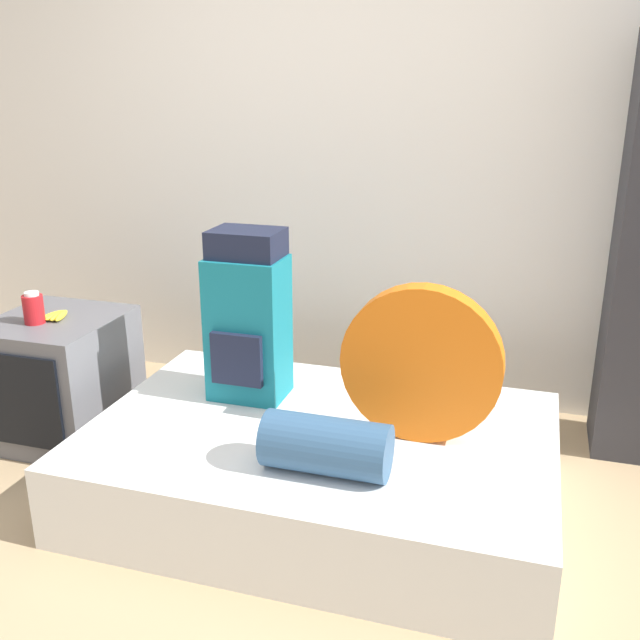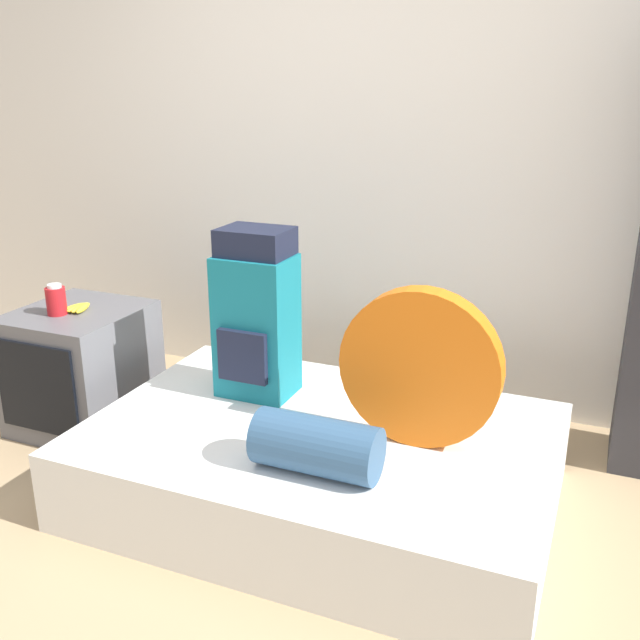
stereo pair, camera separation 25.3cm
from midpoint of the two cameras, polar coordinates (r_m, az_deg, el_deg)
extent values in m
plane|color=tan|center=(2.65, -7.25, -19.69)|extent=(16.00, 16.00, 0.00)
cube|color=white|center=(3.72, 5.85, 13.40)|extent=(8.00, 0.05, 2.60)
cube|color=white|center=(2.93, 2.55, -11.52)|extent=(1.81, 1.23, 0.33)
cube|color=#14707F|center=(3.04, -2.73, -0.52)|extent=(0.32, 0.24, 0.61)
cube|color=#191E33|center=(2.95, -2.74, 6.24)|extent=(0.29, 0.22, 0.11)
cube|color=#191E33|center=(2.96, -3.82, -3.00)|extent=(0.22, 0.03, 0.22)
cylinder|color=orange|center=(2.66, 10.73, -3.82)|extent=(0.61, 0.10, 0.61)
cylinder|color=#33567A|center=(2.51, 2.66, -10.07)|extent=(0.44, 0.20, 0.20)
cube|color=#5B5B60|center=(3.65, -16.61, -3.71)|extent=(0.55, 0.60, 0.59)
cube|color=black|center=(3.43, -19.82, -5.22)|extent=(0.44, 0.02, 0.43)
cylinder|color=#B2191E|center=(3.49, -18.45, 1.42)|extent=(0.09, 0.09, 0.13)
cylinder|color=white|center=(3.47, -18.57, 2.57)|extent=(0.06, 0.06, 0.02)
ellipsoid|color=yellow|center=(3.54, -17.01, 0.97)|extent=(0.07, 0.14, 0.03)
ellipsoid|color=yellow|center=(3.54, -16.85, 0.94)|extent=(0.04, 0.14, 0.03)
ellipsoid|color=yellow|center=(3.53, -16.69, 0.92)|extent=(0.04, 0.14, 0.03)
ellipsoid|color=yellow|center=(3.52, -16.52, 0.89)|extent=(0.07, 0.14, 0.03)
camera|label=1|loc=(0.13, -87.29, 0.92)|focal=40.00mm
camera|label=2|loc=(0.13, 92.71, -0.92)|focal=40.00mm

